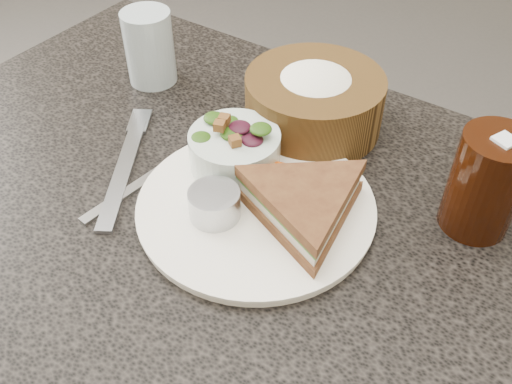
{
  "coord_description": "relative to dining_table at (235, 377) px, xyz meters",
  "views": [
    {
      "loc": [
        0.29,
        -0.36,
        1.23
      ],
      "look_at": [
        0.02,
        0.02,
        0.78
      ],
      "focal_mm": 40.0,
      "sensor_mm": 36.0,
      "label": 1
    }
  ],
  "objects": [
    {
      "name": "orange_wedge",
      "position": [
        0.02,
        0.07,
        0.4
      ],
      "size": [
        0.1,
        0.1,
        0.03
      ],
      "primitive_type": "cone",
      "rotation": [
        0.0,
        0.0,
        0.92
      ],
      "color": "#EC590B",
      "rests_on": "dinner_plate"
    },
    {
      "name": "dining_table",
      "position": [
        0.0,
        0.0,
        0.0
      ],
      "size": [
        1.0,
        0.7,
        0.75
      ],
      "primitive_type": "cube",
      "color": "black",
      "rests_on": "floor"
    },
    {
      "name": "knife",
      "position": [
        -0.12,
        -0.0,
        0.38
      ],
      "size": [
        0.04,
        0.2,
        0.0
      ],
      "primitive_type": "cube",
      "rotation": [
        0.0,
        0.0,
        -0.12
      ],
      "color": "#A5A6A7",
      "rests_on": "dining_table"
    },
    {
      "name": "fork",
      "position": [
        -0.15,
        -0.01,
        0.38
      ],
      "size": [
        0.13,
        0.19,
        0.01
      ],
      "primitive_type": "cube",
      "rotation": [
        0.0,
        0.0,
        0.55
      ],
      "color": "#A5AAB3",
      "rests_on": "dining_table"
    },
    {
      "name": "bread_basket",
      "position": [
        -0.01,
        0.21,
        0.43
      ],
      "size": [
        0.23,
        0.23,
        0.1
      ],
      "primitive_type": null,
      "rotation": [
        0.0,
        0.0,
        -0.31
      ],
      "color": "brown",
      "rests_on": "dining_table"
    },
    {
      "name": "salad_bowl",
      "position": [
        -0.04,
        0.07,
        0.42
      ],
      "size": [
        0.14,
        0.14,
        0.06
      ],
      "primitive_type": null,
      "rotation": [
        0.0,
        0.0,
        -0.25
      ],
      "color": "silver",
      "rests_on": "dinner_plate"
    },
    {
      "name": "sandwich",
      "position": [
        0.08,
        0.03,
        0.41
      ],
      "size": [
        0.23,
        0.23,
        0.05
      ],
      "primitive_type": null,
      "rotation": [
        0.0,
        0.0,
        -0.38
      ],
      "color": "brown",
      "rests_on": "dinner_plate"
    },
    {
      "name": "cola_glass",
      "position": [
        0.24,
        0.15,
        0.44
      ],
      "size": [
        0.1,
        0.1,
        0.13
      ],
      "primitive_type": null,
      "rotation": [
        0.0,
        0.0,
        -0.35
      ],
      "color": "black",
      "rests_on": "dining_table"
    },
    {
      "name": "water_glass",
      "position": [
        -0.27,
        0.17,
        0.43
      ],
      "size": [
        0.08,
        0.08,
        0.11
      ],
      "primitive_type": "cylinder",
      "rotation": [
        0.0,
        0.0,
        0.15
      ],
      "color": "#A9BCC4",
      "rests_on": "dining_table"
    },
    {
      "name": "dinner_plate",
      "position": [
        0.02,
        0.02,
        0.38
      ],
      "size": [
        0.27,
        0.27,
        0.01
      ],
      "primitive_type": "cylinder",
      "color": "white",
      "rests_on": "dining_table"
    },
    {
      "name": "dressing_ramekin",
      "position": [
        -0.0,
        -0.02,
        0.4
      ],
      "size": [
        0.07,
        0.07,
        0.04
      ],
      "primitive_type": "cylinder",
      "rotation": [
        0.0,
        0.0,
        -0.22
      ],
      "color": "#A9ACB1",
      "rests_on": "dinner_plate"
    }
  ]
}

